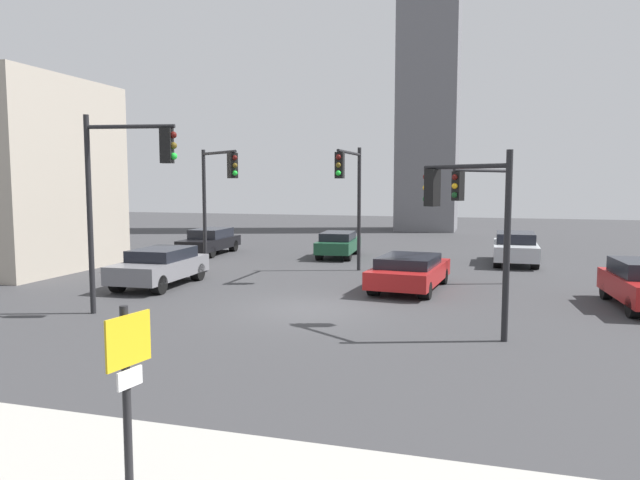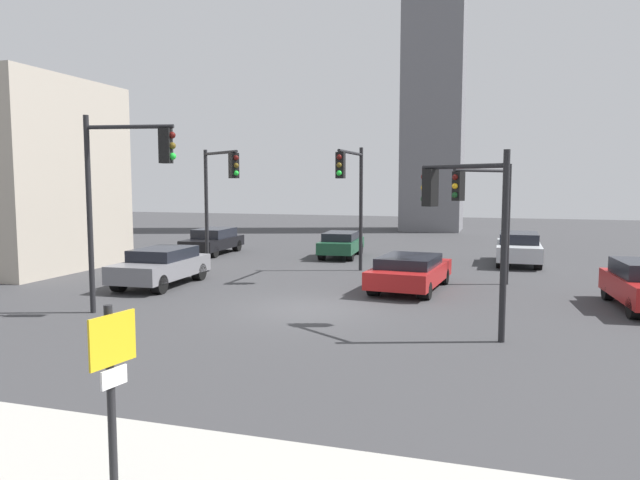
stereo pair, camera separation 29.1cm
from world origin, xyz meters
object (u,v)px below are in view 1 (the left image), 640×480
(traffic_light_4, at_px, (466,209))
(car_2, at_px, (338,244))
(traffic_light_1, at_px, (350,184))
(car_1, at_px, (515,247))
(traffic_light_2, at_px, (482,200))
(direction_sign, at_px, (128,381))
(car_5, at_px, (160,266))
(traffic_light_0, at_px, (126,177))
(car_3, at_px, (210,241))
(traffic_light_3, at_px, (218,185))
(car_0, at_px, (410,271))

(traffic_light_4, bearing_deg, car_2, -30.48)
(traffic_light_1, relative_size, traffic_light_4, 1.15)
(car_1, bearing_deg, traffic_light_2, -10.84)
(direction_sign, distance_m, car_5, 15.79)
(traffic_light_4, distance_m, car_2, 15.83)
(traffic_light_0, bearing_deg, car_3, 97.92)
(direction_sign, xyz_separation_m, traffic_light_1, (-1.57, 17.88, 2.25))
(car_1, height_order, car_3, car_1)
(car_3, bearing_deg, traffic_light_4, 44.61)
(traffic_light_4, bearing_deg, car_3, -10.63)
(traffic_light_3, relative_size, car_2, 1.24)
(car_1, xyz_separation_m, car_5, (-13.09, -10.13, -0.03))
(car_0, xyz_separation_m, car_5, (-9.14, -1.83, 0.07))
(direction_sign, xyz_separation_m, traffic_light_2, (3.71, 16.25, 1.69))
(car_0, bearing_deg, traffic_light_4, -153.85)
(traffic_light_0, bearing_deg, car_5, 101.14)
(traffic_light_0, xyz_separation_m, car_0, (7.41, 6.36, -3.36))
(direction_sign, xyz_separation_m, traffic_light_0, (-6.18, 9.10, 2.47))
(traffic_light_3, height_order, car_2, traffic_light_3)
(traffic_light_3, distance_m, traffic_light_4, 12.31)
(traffic_light_0, distance_m, car_5, 5.86)
(direction_sign, distance_m, traffic_light_2, 16.76)
(traffic_light_4, distance_m, car_3, 19.58)
(traffic_light_4, bearing_deg, direction_sign, 103.76)
(traffic_light_0, distance_m, traffic_light_2, 12.23)
(car_0, distance_m, car_2, 9.58)
(traffic_light_1, height_order, car_1, traffic_light_1)
(traffic_light_2, relative_size, car_0, 0.94)
(car_1, distance_m, car_2, 8.76)
(traffic_light_0, bearing_deg, traffic_light_4, -5.78)
(traffic_light_3, bearing_deg, traffic_light_4, 3.82)
(car_2, bearing_deg, car_3, 90.73)
(traffic_light_0, bearing_deg, car_0, 30.92)
(car_0, height_order, car_3, car_3)
(car_3, relative_size, car_5, 1.00)
(direction_sign, xyz_separation_m, car_3, (-10.65, 23.16, -0.85))
(traffic_light_1, bearing_deg, direction_sign, 5.10)
(car_3, bearing_deg, car_0, 55.32)
(traffic_light_2, bearing_deg, traffic_light_0, -22.84)
(traffic_light_2, distance_m, traffic_light_3, 10.60)
(traffic_light_3, height_order, car_1, traffic_light_3)
(traffic_light_2, xyz_separation_m, car_2, (-7.28, 7.49, -2.56))
(traffic_light_1, bearing_deg, car_5, -56.12)
(car_0, relative_size, car_3, 1.08)
(car_2, distance_m, car_5, 11.00)
(traffic_light_2, bearing_deg, car_1, -159.78)
(traffic_light_2, distance_m, car_1, 8.06)
(direction_sign, xyz_separation_m, car_0, (1.24, 15.46, -0.89))
(car_0, bearing_deg, traffic_light_3, 87.98)
(direction_sign, relative_size, car_3, 0.52)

